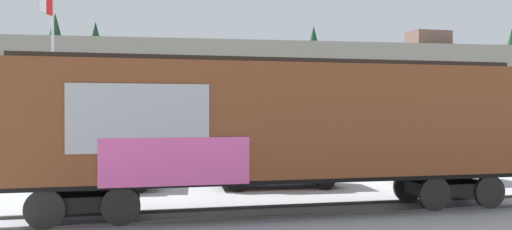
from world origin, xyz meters
name	(u,v)px	position (x,y,z in m)	size (l,w,h in m)	color
ground_plane	(228,214)	(0.00, 0.00, 0.00)	(260.00, 260.00, 0.00)	#B2B5BC
track	(326,209)	(2.69, 0.09, 0.04)	(59.96, 5.87, 0.08)	#4C4742
freight_car	(281,123)	(1.42, 0.00, 2.40)	(14.51, 4.01, 4.14)	brown
flagpole	(51,60)	(-7.08, 12.36, 5.11)	(0.45, 1.26, 8.24)	silver
hillside	(181,90)	(0.03, 72.93, 6.13)	(153.69, 33.98, 16.17)	gray
parked_car_silver	(97,166)	(-4.01, 5.02, 0.82)	(4.45, 2.14, 1.58)	#B7BABF
parked_car_black	(275,164)	(2.20, 4.71, 0.84)	(4.50, 2.01, 1.65)	black
parked_car_tan	(441,160)	(8.71, 5.04, 0.83)	(4.14, 2.17, 1.67)	#9E8966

